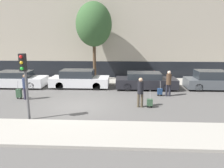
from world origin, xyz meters
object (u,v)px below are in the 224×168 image
Objects in this scene: parked_car_1 at (79,79)px; trolley_left at (19,93)px; bare_tree_near_crossing at (94,25)px; pedestrian_left at (25,85)px; parked_car_0 at (17,80)px; parked_car_3 at (211,81)px; traffic_light at (24,73)px; pedestrian_right at (169,82)px; trolley_center at (150,102)px; parked_bicycle at (156,77)px; trolley_right at (160,91)px; parked_car_2 at (145,81)px; pedestrian_center at (140,91)px.

parked_car_1 is 3.83× the size of trolley_left.
pedestrian_left is at bearing -120.85° from bare_tree_near_crossing.
parked_car_3 is (15.24, 0.10, 0.06)m from parked_car_0.
pedestrian_right is at bearing 32.05° from traffic_light.
pedestrian_left is 1.38× the size of trolley_left.
parked_car_3 reaches higher than trolley_center.
parked_bicycle is (9.15, 5.77, -0.44)m from pedestrian_left.
parked_car_0 is 4.97m from parked_car_1.
parked_car_3 is 3.77× the size of trolley_right.
parked_car_3 reaches higher than parked_car_1.
pedestrian_center is at bearing -99.26° from parked_car_2.
parked_car_1 is 4.39× the size of trolley_center.
parked_car_2 is at bearing 47.30° from traffic_light.
parked_car_3 is 13.47m from traffic_light.
pedestrian_left is 9.43m from pedestrian_right.
parked_car_2 is 3.88× the size of trolley_left.
pedestrian_center is at bearing -105.32° from parked_bicycle.
parked_car_1 is 2.59× the size of parked_bicycle.
trolley_left is 0.18× the size of bare_tree_near_crossing.
parked_car_0 is at bearing 136.50° from pedestrian_left.
trolley_left is 7.92m from pedestrian_center.
parked_car_2 reaches higher than trolley_left.
trolley_right is at bearing -43.03° from bare_tree_near_crossing.
parked_car_3 is 4.31m from pedestrian_right.
pedestrian_center is at bearing 22.60° from traffic_light.
pedestrian_right is (6.57, -2.27, 0.34)m from parked_car_1.
pedestrian_right reaches higher than pedestrian_center.
pedestrian_center reaches higher than trolley_right.
parked_car_3 is at bearing 41.98° from trolley_center.
parked_car_3 is 13.50m from pedestrian_left.
parked_bicycle is (11.36, 2.37, -0.13)m from parked_car_0.
parked_car_2 is 4.60m from trolley_center.
parked_car_3 is 2.26× the size of pedestrian_right.
parked_car_1 is 5.11m from bare_tree_near_crossing.
parked_bicycle is 7.11m from bare_tree_near_crossing.
parked_car_2 is at bearing 87.60° from trolley_center.
trolley_left is at bearing -179.95° from pedestrian_left.
trolley_left is 0.68× the size of parked_bicycle.
trolley_right is at bearing -10.53° from parked_car_0.
parked_car_1 is 4.34× the size of trolley_right.
parked_bicycle is at bearing 96.74° from pedestrian_right.
bare_tree_near_crossing is (-9.37, 2.64, 4.32)m from parked_car_3.
parked_car_3 reaches higher than parked_car_0.
parked_car_3 reaches higher than parked_car_2.
bare_tree_near_crossing is (-3.59, 7.31, 4.02)m from pedestrian_center.
parked_car_1 is at bearing 65.86° from pedestrian_left.
parked_car_2 is 2.67m from parked_bicycle.
trolley_center is (-5.24, -4.71, -0.37)m from parked_car_3.
parked_car_1 is at bearing -41.58° from pedestrian_center.
bare_tree_near_crossing reaches higher than trolley_right.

